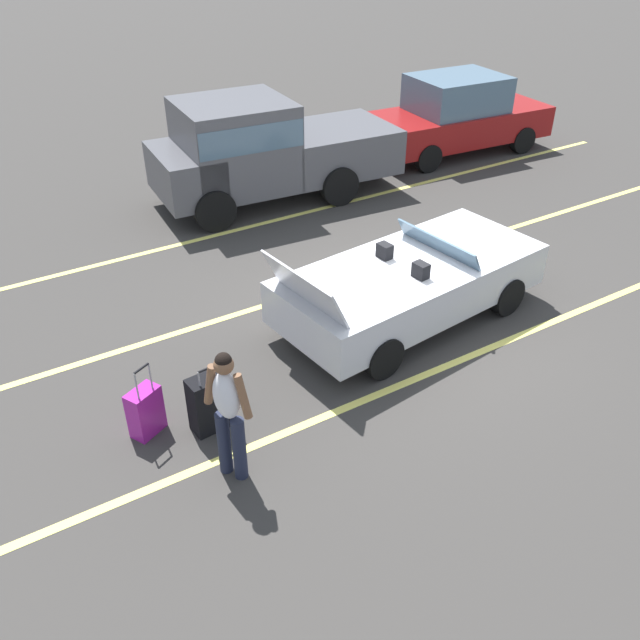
{
  "coord_description": "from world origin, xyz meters",
  "views": [
    {
      "loc": [
        -5.6,
        -6.53,
        5.53
      ],
      "look_at": [
        -1.77,
        -0.34,
        0.75
      ],
      "focal_mm": 37.32,
      "sensor_mm": 36.0,
      "label": 1
    }
  ],
  "objects_px": {
    "convertible_car": "(420,280)",
    "suitcase_large_black": "(210,403)",
    "suitcase_medium_bright": "(145,411)",
    "parked_pickup_truck_far": "(258,149)",
    "traveler_person": "(228,409)",
    "parked_sedan_near": "(457,115)"
  },
  "relations": [
    {
      "from": "parked_sedan_near",
      "to": "parked_pickup_truck_far",
      "type": "bearing_deg",
      "value": -173.68
    },
    {
      "from": "parked_sedan_near",
      "to": "convertible_car",
      "type": "bearing_deg",
      "value": -131.16
    },
    {
      "from": "convertible_car",
      "to": "suitcase_large_black",
      "type": "distance_m",
      "value": 3.8
    },
    {
      "from": "convertible_car",
      "to": "suitcase_large_black",
      "type": "height_order",
      "value": "convertible_car"
    },
    {
      "from": "convertible_car",
      "to": "traveler_person",
      "type": "distance_m",
      "value": 4.14
    },
    {
      "from": "suitcase_medium_bright",
      "to": "parked_pickup_truck_far",
      "type": "bearing_deg",
      "value": -65.05
    },
    {
      "from": "suitcase_large_black",
      "to": "traveler_person",
      "type": "distance_m",
      "value": 1.01
    },
    {
      "from": "suitcase_large_black",
      "to": "parked_sedan_near",
      "type": "relative_size",
      "value": 0.21
    },
    {
      "from": "suitcase_large_black",
      "to": "parked_pickup_truck_far",
      "type": "height_order",
      "value": "parked_pickup_truck_far"
    },
    {
      "from": "suitcase_large_black",
      "to": "suitcase_medium_bright",
      "type": "bearing_deg",
      "value": 60.21
    },
    {
      "from": "parked_pickup_truck_far",
      "to": "convertible_car",
      "type": "bearing_deg",
      "value": 94.72
    },
    {
      "from": "suitcase_medium_bright",
      "to": "traveler_person",
      "type": "height_order",
      "value": "traveler_person"
    },
    {
      "from": "suitcase_large_black",
      "to": "parked_sedan_near",
      "type": "distance_m",
      "value": 10.98
    },
    {
      "from": "parked_pickup_truck_far",
      "to": "suitcase_large_black",
      "type": "bearing_deg",
      "value": 62.12
    },
    {
      "from": "traveler_person",
      "to": "parked_pickup_truck_far",
      "type": "distance_m",
      "value": 7.7
    },
    {
      "from": "suitcase_medium_bright",
      "to": "parked_sedan_near",
      "type": "relative_size",
      "value": 0.21
    },
    {
      "from": "parked_sedan_near",
      "to": "parked_pickup_truck_far",
      "type": "xyz_separation_m",
      "value": [
        -5.45,
        -0.2,
        0.22
      ]
    },
    {
      "from": "convertible_car",
      "to": "parked_sedan_near",
      "type": "relative_size",
      "value": 0.94
    },
    {
      "from": "suitcase_medium_bright",
      "to": "parked_sedan_near",
      "type": "xyz_separation_m",
      "value": [
        9.84,
        5.74,
        0.58
      ]
    },
    {
      "from": "suitcase_medium_bright",
      "to": "parked_pickup_truck_far",
      "type": "relative_size",
      "value": 0.19
    },
    {
      "from": "suitcase_large_black",
      "to": "traveler_person",
      "type": "relative_size",
      "value": 0.58
    },
    {
      "from": "traveler_person",
      "to": "parked_pickup_truck_far",
      "type": "relative_size",
      "value": 0.32
    }
  ]
}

